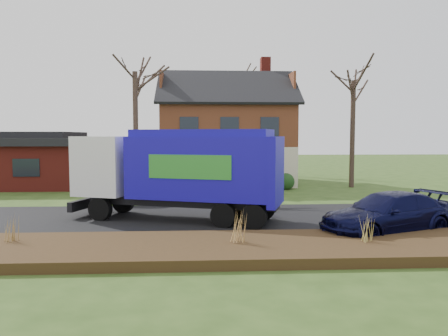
{
  "coord_description": "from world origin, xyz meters",
  "views": [
    {
      "loc": [
        0.08,
        -17.89,
        3.46
      ],
      "look_at": [
        1.21,
        2.5,
        1.93
      ],
      "focal_mm": 35.0,
      "sensor_mm": 36.0,
      "label": 1
    }
  ],
  "objects": [
    {
      "name": "ranch_house",
      "position": [
        -12.0,
        13.0,
        1.81
      ],
      "size": [
        9.8,
        8.2,
        3.7
      ],
      "color": "maroon",
      "rests_on": "ground"
    },
    {
      "name": "main_house",
      "position": [
        1.49,
        13.91,
        4.03
      ],
      "size": [
        12.95,
        8.95,
        9.26
      ],
      "color": "beige",
      "rests_on": "ground"
    },
    {
      "name": "tree_front_east",
      "position": [
        10.22,
        10.65,
        8.22
      ],
      "size": [
        3.64,
        3.64,
        10.11
      ],
      "color": "#3B2B23",
      "rests_on": "ground"
    },
    {
      "name": "garbage_truck",
      "position": [
        -0.69,
        -0.18,
        2.13
      ],
      "size": [
        8.9,
        4.93,
        3.69
      ],
      "rotation": [
        0.0,
        0.0,
        -0.33
      ],
      "color": "black",
      "rests_on": "ground"
    },
    {
      "name": "ground",
      "position": [
        0.0,
        0.0,
        0.0
      ],
      "size": [
        120.0,
        120.0,
        0.0
      ],
      "primitive_type": "plane",
      "color": "#2C4517",
      "rests_on": "ground"
    },
    {
      "name": "grass_clump_mid",
      "position": [
        1.23,
        -5.33,
        0.77
      ],
      "size": [
        0.34,
        0.28,
        0.95
      ],
      "color": "tan",
      "rests_on": "mulch_verge"
    },
    {
      "name": "mulch_verge",
      "position": [
        0.0,
        -5.3,
        0.15
      ],
      "size": [
        80.0,
        3.5,
        0.3
      ],
      "primitive_type": "cube",
      "color": "black",
      "rests_on": "ground"
    },
    {
      "name": "grass_clump_west",
      "position": [
        -5.54,
        -4.79,
        0.72
      ],
      "size": [
        0.31,
        0.26,
        0.83
      ],
      "color": "#9F7D46",
      "rests_on": "mulch_verge"
    },
    {
      "name": "road",
      "position": [
        0.0,
        0.0,
        0.01
      ],
      "size": [
        80.0,
        7.0,
        0.02
      ],
      "primitive_type": "cube",
      "color": "black",
      "rests_on": "ground"
    },
    {
      "name": "navy_wagon",
      "position": [
        6.56,
        -3.27,
        0.74
      ],
      "size": [
        5.49,
        3.77,
        1.48
      ],
      "primitive_type": "imported",
      "rotation": [
        0.0,
        0.0,
        -1.2
      ],
      "color": "black",
      "rests_on": "ground"
    },
    {
      "name": "tree_back",
      "position": [
        3.52,
        22.62,
        8.76
      ],
      "size": [
        3.32,
        3.32,
        10.51
      ],
      "color": "#433128",
      "rests_on": "ground"
    },
    {
      "name": "silver_sedan",
      "position": [
        -3.21,
        4.55,
        0.7
      ],
      "size": [
        4.32,
        1.69,
        1.4
      ],
      "primitive_type": "imported",
      "rotation": [
        0.0,
        0.0,
        1.52
      ],
      "color": "#AEB0B6",
      "rests_on": "ground"
    },
    {
      "name": "grass_clump_east",
      "position": [
        5.03,
        -5.36,
        0.7
      ],
      "size": [
        0.32,
        0.26,
        0.79
      ],
      "color": "#A59349",
      "rests_on": "mulch_verge"
    },
    {
      "name": "tree_front_west",
      "position": [
        -3.65,
        7.84,
        8.18
      ],
      "size": [
        3.34,
        3.34,
        9.93
      ],
      "color": "#3D2D25",
      "rests_on": "ground"
    }
  ]
}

